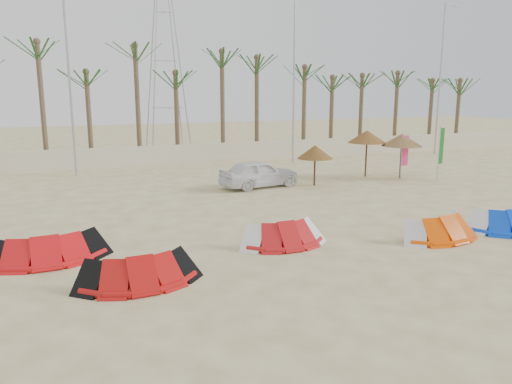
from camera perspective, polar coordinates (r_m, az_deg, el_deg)
name	(u,v)px	position (r m, az deg, el deg)	size (l,w,h in m)	color
ground	(337,284)	(13.51, 9.21, -10.38)	(120.00, 120.00, 0.00)	beige
boundary_wall	(171,155)	(33.68, -9.72, 4.20)	(60.00, 0.30, 1.30)	beige
palm_line	(173,66)	(35.01, -9.45, 14.00)	(52.00, 4.00, 7.70)	brown
lamp_b	(70,74)	(30.78, -20.53, 12.47)	(1.25, 0.14, 11.00)	#A5A8AD
lamp_c	(294,76)	(33.98, 4.42, 13.05)	(1.25, 0.14, 11.00)	#A5A8AD
lamp_d	(440,77)	(40.55, 20.33, 12.18)	(1.25, 0.14, 11.00)	#A5A8AD
pylon	(169,153)	(39.79, -9.96, 4.42)	(3.00, 3.00, 14.00)	#A5A8AD
kite_red_left	(45,245)	(16.41, -22.93, -5.59)	(3.66, 1.73, 0.90)	red
kite_red_mid	(137,266)	(13.77, -13.41, -8.26)	(3.27, 1.67, 0.90)	#AC0E0C
kite_red_right	(281,231)	(16.53, 2.85, -4.52)	(2.94, 1.60, 0.90)	red
kite_orange	(436,225)	(18.35, 19.86, -3.56)	(3.35, 1.93, 0.90)	#ED4B01
kite_blue	(505,219)	(20.18, 26.59, -2.75)	(3.44, 2.29, 0.90)	#083EE8
parasol_left	(315,152)	(26.15, 6.77, 4.57)	(1.87, 1.87, 2.13)	#4C331E
parasol_mid	(402,140)	(29.18, 16.34, 5.73)	(2.24, 2.24, 2.53)	#4C331E
parasol_right	(367,137)	(29.28, 12.57, 6.19)	(2.20, 2.20, 2.66)	#4C331E
flag_pink	(404,152)	(29.05, 16.58, 4.42)	(0.45, 0.04, 2.59)	#A5A8AD
flag_green	(442,148)	(29.37, 20.46, 4.79)	(0.44, 0.15, 3.06)	#A5A8AD
car	(259,173)	(25.72, 0.35, 2.14)	(1.68, 4.19, 1.43)	white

